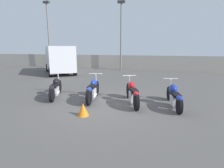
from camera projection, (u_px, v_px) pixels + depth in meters
name	position (u px, v px, depth m)	size (l,w,h in m)	color
ground_plane	(106.00, 104.00, 6.66)	(60.00, 60.00, 0.00)	#514F4C
fence_back	(146.00, 63.00, 17.36)	(40.00, 0.04, 1.44)	#9E998E
light_pole_left	(48.00, 29.00, 19.46)	(0.70, 0.35, 7.16)	slate
light_pole_right	(121.00, 29.00, 16.95)	(0.70, 0.35, 6.55)	slate
motorcycle_slot_0	(56.00, 88.00, 7.62)	(1.09, 2.01, 0.97)	black
motorcycle_slot_1	(93.00, 90.00, 7.16)	(0.70, 2.07, 1.02)	black
motorcycle_slot_2	(132.00, 93.00, 6.67)	(0.99, 2.08, 1.00)	black
motorcycle_slot_3	(174.00, 96.00, 6.36)	(0.72, 2.12, 0.93)	black
parked_van	(59.00, 59.00, 15.01)	(4.74, 5.03, 2.29)	silver
traffic_cone_far	(83.00, 109.00, 5.51)	(0.35, 0.35, 0.41)	orange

